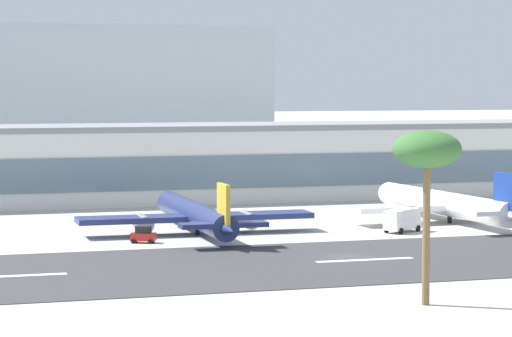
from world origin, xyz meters
TOP-DOWN VIEW (x-y plane):
  - ground_plane at (0.00, 0.00)m, footprint 1400.00×1400.00m
  - runway_strip at (0.00, -3.24)m, footprint 800.00×32.69m
  - runway_centreline_dash_3 at (-39.73, -3.24)m, footprint 12.00×1.20m
  - runway_centreline_dash_4 at (0.91, -3.24)m, footprint 12.00×1.20m
  - terminal_building at (5.57, 73.28)m, footprint 190.62×20.64m
  - distant_hotel_block at (-22.98, 168.76)m, footprint 123.20×38.13m
  - airliner_gold_tail_gate_0 at (-12.05, 25.45)m, footprint 32.66×38.95m
  - airliner_navy_tail_gate_1 at (27.03, 28.32)m, footprint 31.06×40.53m
  - service_baggage_tug_0 at (-20.76, 19.34)m, footprint 3.58×2.88m
  - service_box_truck_1 at (15.88, 19.96)m, footprint 6.36×5.21m
  - palm_tree_1 at (-4.13, -30.81)m, footprint 6.39×6.39m

SIDE VIEW (x-z plane):
  - ground_plane at x=0.00m, z-range 0.00..0.00m
  - runway_strip at x=0.00m, z-range 0.00..0.08m
  - runway_centreline_dash_3 at x=-39.73m, z-range 0.08..0.09m
  - runway_centreline_dash_4 at x=0.91m, z-range 0.08..0.09m
  - service_baggage_tug_0 at x=-20.76m, z-range -0.05..2.15m
  - service_box_truck_1 at x=15.88m, z-range 0.16..3.41m
  - airliner_gold_tail_gate_0 at x=-12.05m, z-range -1.47..6.65m
  - airliner_navy_tail_gate_1 at x=27.03m, z-range -1.53..6.93m
  - terminal_building at x=5.57m, z-range 0.00..13.41m
  - palm_tree_1 at x=-4.13m, z-range 6.03..22.35m
  - distant_hotel_block at x=-22.98m, z-range 0.00..34.62m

